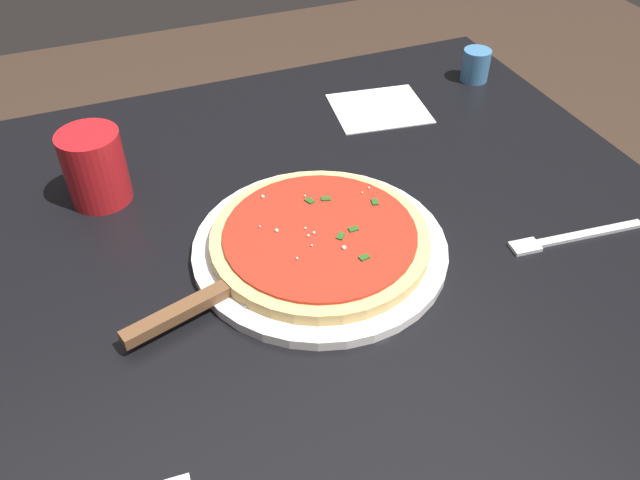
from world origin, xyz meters
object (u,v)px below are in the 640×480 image
object	(u,v)px
serving_plate	(320,248)
cup_small_sauce	(476,65)
napkin_folded_right	(379,108)
fork	(569,238)
cup_tall_drink	(95,167)
pizza_server	(210,298)
pizza	(320,238)

from	to	relation	value
serving_plate	cup_small_sauce	bearing A→B (deg)	37.35
cup_small_sauce	napkin_folded_right	size ratio (longest dim) A/B	0.37
cup_small_sauce	fork	world-z (taller)	cup_small_sauce
cup_tall_drink	napkin_folded_right	world-z (taller)	cup_tall_drink
serving_plate	fork	bearing A→B (deg)	-17.40
pizza_server	cup_tall_drink	distance (m)	0.27
fork	pizza	bearing A→B (deg)	162.60
serving_plate	pizza_server	distance (m)	0.16
napkin_folded_right	fork	xyz separation A→B (m)	(0.08, -0.39, 0.00)
cup_small_sauce	cup_tall_drink	bearing A→B (deg)	-170.68
pizza	cup_small_sauce	xyz separation A→B (m)	(0.42, 0.32, 0.00)
fork	napkin_folded_right	bearing A→B (deg)	101.97
pizza	pizza_server	bearing A→B (deg)	-163.88
pizza_server	cup_small_sauce	xyz separation A→B (m)	(0.57, 0.37, 0.01)
pizza	napkin_folded_right	xyz separation A→B (m)	(0.22, 0.29, -0.02)
pizza_server	fork	xyz separation A→B (m)	(0.45, -0.05, -0.02)
cup_small_sauce	fork	bearing A→B (deg)	-105.83
serving_plate	fork	distance (m)	0.32
napkin_folded_right	fork	size ratio (longest dim) A/B	0.80
napkin_folded_right	fork	world-z (taller)	fork
cup_small_sauce	napkin_folded_right	xyz separation A→B (m)	(-0.20, -0.03, -0.03)
cup_tall_drink	cup_small_sauce	distance (m)	0.67
pizza	cup_small_sauce	size ratio (longest dim) A/B	4.89
serving_plate	pizza_server	world-z (taller)	pizza_server
cup_tall_drink	pizza	bearing A→B (deg)	-42.31
cup_tall_drink	fork	size ratio (longest dim) A/B	0.54
serving_plate	pizza_server	xyz separation A→B (m)	(-0.15, -0.04, 0.01)
serving_plate	pizza	size ratio (longest dim) A/B	1.17
napkin_folded_right	cup_small_sauce	bearing A→B (deg)	8.86
pizza	cup_tall_drink	size ratio (longest dim) A/B	2.65
napkin_folded_right	pizza	bearing A→B (deg)	-127.32
cup_small_sauce	serving_plate	bearing A→B (deg)	-142.65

